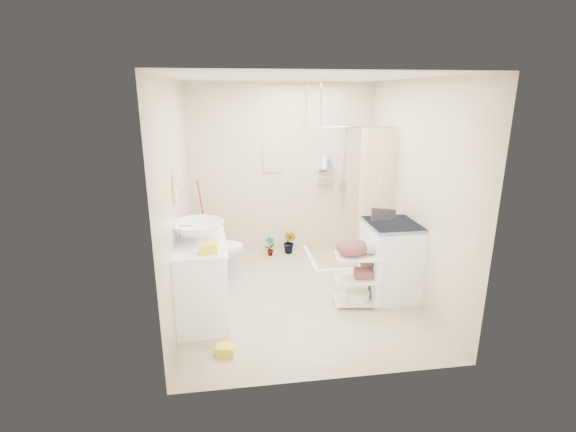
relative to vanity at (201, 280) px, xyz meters
The scene contains 23 objects.
floor 1.29m from the vanity, 16.31° to the left, with size 3.20×3.20×0.00m, color #B9AE8B.
ceiling 2.46m from the vanity, 16.31° to the left, with size 2.80×3.20×0.04m, color silver.
wall_back 2.41m from the vanity, 59.12° to the left, with size 2.80×0.04×2.60m, color beige.
wall_front 1.91m from the vanity, 47.38° to the right, with size 2.80×0.04×2.60m, color beige.
wall_left 0.94m from the vanity, 125.26° to the left, with size 0.04×3.20×2.60m, color beige.
wall_right 2.72m from the vanity, ahead, with size 0.04×3.20×2.60m, color beige.
vanity is the anchor object (origin of this frame).
sink 0.56m from the vanity, 96.87° to the left, with size 0.58×0.58×0.20m, color white.
counter_basket 0.62m from the vanity, 71.45° to the right, with size 0.17×0.14×0.10m, color gold.
floor_basket 0.89m from the vanity, 71.96° to the right, with size 0.25×0.20×0.14m, color yellow.
toilet 1.06m from the vanity, 83.51° to the left, with size 0.45×0.79×0.81m, color white.
mop 1.80m from the vanity, 92.94° to the left, with size 0.12×0.12×1.24m, color #AE291B, non-canonical shape.
potted_plant_a 1.99m from the vanity, 61.44° to the left, with size 0.16×0.11×0.31m, color #974F29.
potted_plant_b 2.19m from the vanity, 54.72° to the left, with size 0.20×0.16×0.37m, color #985536.
hanging_towel 2.41m from the vanity, 62.25° to the left, with size 0.28×0.03×0.42m, color beige.
towel_ring 1.05m from the vanity, 147.63° to the left, with size 0.04×0.22×0.34m, color beige, non-canonical shape.
tp_holder 0.51m from the vanity, 117.18° to the left, with size 0.08×0.12×0.14m, color white, non-canonical shape.
shower 2.52m from the vanity, 34.65° to the left, with size 1.10×1.10×2.10m, color white, non-canonical shape.
shampoo_bottle_a 2.78m from the vanity, 45.91° to the left, with size 0.09×0.09×0.24m, color white.
shampoo_bottle_b 2.81m from the vanity, 44.83° to the left, with size 0.08×0.08×0.17m, color #375198.
washing_machine 2.31m from the vanity, ahead, with size 0.65×0.67×0.95m, color silver.
laundry_rack 1.82m from the vanity, ahead, with size 0.55×0.32×0.76m, color white, non-canonical shape.
ironing_board 2.17m from the vanity, ahead, with size 0.32×0.09×1.13m, color black, non-canonical shape.
Camera 1 is at (-0.81, -4.65, 2.44)m, focal length 26.00 mm.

